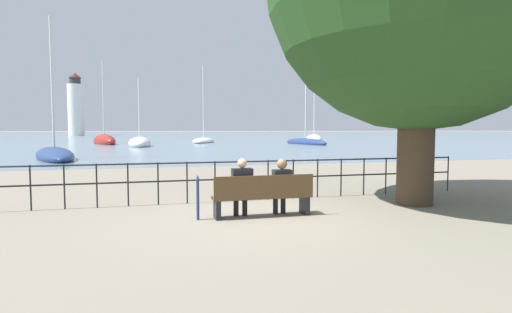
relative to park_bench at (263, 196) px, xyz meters
name	(u,v)px	position (x,y,z in m)	size (l,w,h in m)	color
ground_plane	(262,216)	(0.00, 0.07, -0.44)	(1000.00, 1000.00, 0.00)	gray
harbor_water	(155,134)	(0.00, 161.92, -0.44)	(600.00, 300.00, 0.01)	slate
park_bench	(263,196)	(0.00, 0.00, 0.00)	(2.14, 0.45, 0.90)	brown
seated_person_left	(242,185)	(-0.44, 0.08, 0.24)	(0.43, 0.35, 1.25)	black
seated_person_right	(281,184)	(0.44, 0.08, 0.23)	(0.39, 0.35, 1.23)	black
promenade_railing	(242,174)	(0.00, 1.97, 0.25)	(12.71, 0.04, 1.05)	black
closed_umbrella	(198,195)	(-1.37, 0.07, 0.07)	(0.09, 0.09, 0.93)	navy
sailboat_0	(305,142)	(16.59, 38.64, -0.16)	(3.20, 9.01, 10.51)	navy
sailboat_1	(204,141)	(5.03, 47.83, -0.19)	(5.09, 8.67, 10.92)	white
sailboat_2	(140,143)	(-3.34, 37.39, -0.12)	(2.56, 6.54, 7.91)	silver
sailboat_3	(314,139)	(21.31, 46.93, -0.08)	(4.03, 6.98, 11.14)	white
sailboat_4	(104,141)	(-7.87, 45.96, -0.06)	(4.53, 8.66, 11.01)	maroon
sailboat_5	(54,155)	(-8.15, 19.67, -0.20)	(4.54, 9.22, 9.21)	navy
harbor_lighthouse	(76,107)	(-23.20, 120.16, 8.15)	(4.44, 4.44, 18.47)	white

